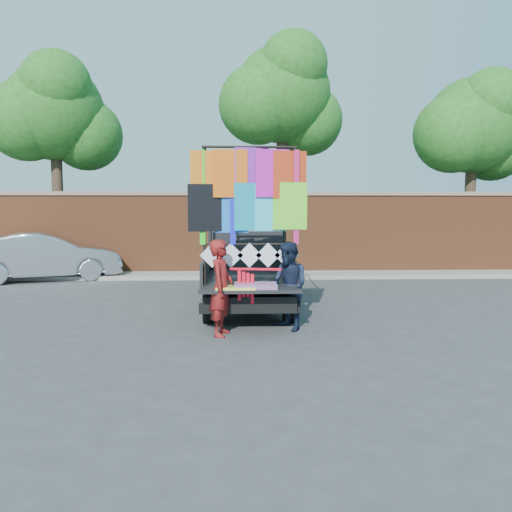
{
  "coord_description": "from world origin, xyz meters",
  "views": [
    {
      "loc": [
        -0.46,
        -8.79,
        2.23
      ],
      "look_at": [
        -0.14,
        0.29,
        1.28
      ],
      "focal_mm": 35.0,
      "sensor_mm": 36.0,
      "label": 1
    }
  ],
  "objects_px": {
    "sedan": "(46,256)",
    "pickup_truck": "(247,266)",
    "woman": "(221,288)",
    "man": "(289,286)"
  },
  "relations": [
    {
      "from": "woman",
      "to": "man",
      "type": "relative_size",
      "value": 1.04
    },
    {
      "from": "sedan",
      "to": "woman",
      "type": "distance_m",
      "value": 8.33
    },
    {
      "from": "sedan",
      "to": "pickup_truck",
      "type": "bearing_deg",
      "value": -138.71
    },
    {
      "from": "woman",
      "to": "pickup_truck",
      "type": "bearing_deg",
      "value": 1.61
    },
    {
      "from": "pickup_truck",
      "to": "sedan",
      "type": "xyz_separation_m",
      "value": [
        -5.83,
        3.49,
        -0.12
      ]
    },
    {
      "from": "pickup_truck",
      "to": "sedan",
      "type": "relative_size",
      "value": 1.22
    },
    {
      "from": "pickup_truck",
      "to": "sedan",
      "type": "distance_m",
      "value": 6.79
    },
    {
      "from": "pickup_truck",
      "to": "woman",
      "type": "relative_size",
      "value": 3.14
    },
    {
      "from": "man",
      "to": "pickup_truck",
      "type": "bearing_deg",
      "value": 166.93
    },
    {
      "from": "sedan",
      "to": "man",
      "type": "bearing_deg",
      "value": -150.81
    }
  ]
}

